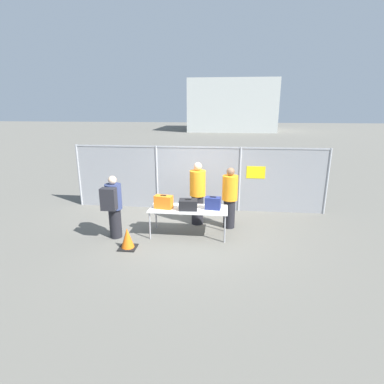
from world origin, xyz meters
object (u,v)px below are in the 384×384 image
Objects in this scene: suitcase_black at (188,205)px; security_worker_near at (198,193)px; suitcase_navy at (213,203)px; utility_trailer at (246,188)px; traffic_cone at (127,239)px; traveler_hooded at (113,205)px; inspection_table at (188,210)px; security_worker_far at (230,197)px; suitcase_orange at (164,202)px.

security_worker_near reaches higher than suitcase_black.
suitcase_navy reaches higher than utility_trailer.
traffic_cone is (-1.56, -1.82, -0.71)m from security_worker_near.
traffic_cone is at bearing -148.23° from suitcase_black.
security_worker_near is at bearing 16.81° from traveler_hooded.
suitcase_navy reaches higher than inspection_table.
suitcase_black is 0.28× the size of security_worker_far.
suitcase_navy is 0.13× the size of utility_trailer.
inspection_table is 3.91m from utility_trailer.
suitcase_black is 1.77m from traffic_cone.
suitcase_orange is 0.29× the size of security_worker_far.
inspection_table is 0.70m from suitcase_orange.
traveler_hooded is (-1.92, -0.41, 0.21)m from inspection_table.
inspection_table is at bearing -176.82° from suitcase_navy.
security_worker_far is (3.01, 1.09, -0.02)m from traveler_hooded.
traffic_cone is at bearing -129.16° from suitcase_orange.
suitcase_navy is (0.64, 0.13, 0.02)m from suitcase_black.
suitcase_black is 1.17× the size of suitcase_navy.
suitcase_black is (0.00, -0.09, 0.19)m from inspection_table.
suitcase_navy is at bearing -107.61° from utility_trailer.
security_worker_far is at bearing 55.37° from suitcase_navy.
security_worker_far reaches higher than suitcase_orange.
traveler_hooded is 3.19× the size of traffic_cone.
suitcase_navy reaches higher than suitcase_black.
suitcase_orange is at bearing 1.12° from traveler_hooded.
suitcase_orange is at bearing -0.17° from security_worker_far.
suitcase_black is at bearing 31.77° from traffic_cone.
traveler_hooded is 3.20m from security_worker_far.
traveler_hooded is at bearing -164.23° from suitcase_orange.
security_worker_far is at bearing 31.94° from inspection_table.
suitcase_orange is 1.23m from security_worker_near.
suitcase_navy is at bearing 118.84° from security_worker_near.
suitcase_orange is 0.15× the size of utility_trailer.
suitcase_orange is 4.31m from utility_trailer.
suitcase_black is at bearing -5.28° from traveler_hooded.
suitcase_navy is 0.25× the size of traveler_hooded.
traveler_hooded is (-1.92, -0.32, 0.03)m from suitcase_black.
inspection_table reaches higher than traffic_cone.
suitcase_black is at bearing -168.61° from suitcase_navy.
traveler_hooded reaches higher than utility_trailer.
suitcase_navy is 0.96m from security_worker_near.
suitcase_orange is 0.66m from suitcase_black.
security_worker_near is at bearing 48.14° from suitcase_orange.
suitcase_navy is at bearing 25.99° from traffic_cone.
security_worker_far is (1.09, 0.78, 0.01)m from suitcase_black.
traffic_cone is (-2.04, -1.00, -0.68)m from suitcase_navy.
inspection_table is at bearing 34.54° from traffic_cone.
suitcase_black is 1.95m from traveler_hooded.
traveler_hooded reaches higher than inspection_table.
traveler_hooded is 0.50× the size of utility_trailer.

